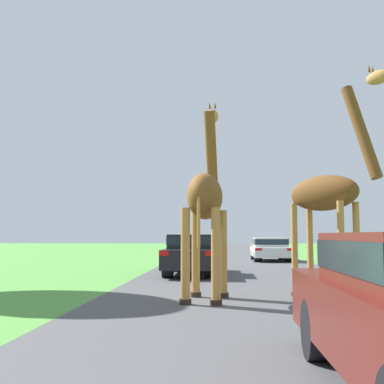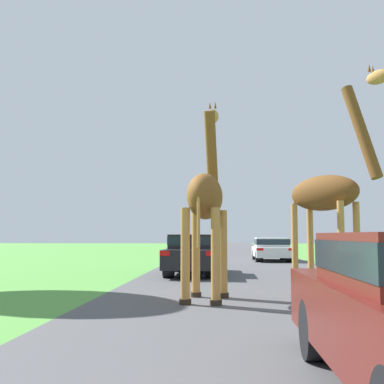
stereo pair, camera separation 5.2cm
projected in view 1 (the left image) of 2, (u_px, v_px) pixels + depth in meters
name	position (u px, v px, depth m)	size (l,w,h in m)	color
road	(235.00, 258.00, 29.73)	(7.29, 120.00, 0.00)	#4C4C4F
giraffe_near_road	(206.00, 202.00, 10.49)	(1.01, 2.51, 4.65)	#B77F3D
giraffe_companion	(329.00, 193.00, 10.84)	(2.07, 2.31, 4.98)	#B77F3D
car_queue_right	(192.00, 253.00, 17.17)	(1.74, 4.78, 1.41)	black
car_queue_left	(270.00, 248.00, 26.16)	(1.94, 4.15, 1.26)	silver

